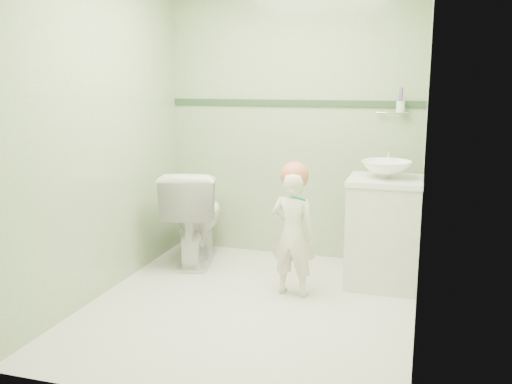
% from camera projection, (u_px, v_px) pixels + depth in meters
% --- Properties ---
extents(ground, '(2.50, 2.50, 0.00)m').
position_uv_depth(ground, '(250.00, 306.00, 3.87)').
color(ground, silver).
rests_on(ground, ground).
extents(room_shell, '(2.50, 2.54, 2.40)m').
position_uv_depth(room_shell, '(249.00, 133.00, 3.63)').
color(room_shell, '#8DB07D').
rests_on(room_shell, ground).
extents(trim_stripe, '(2.20, 0.02, 0.05)m').
position_uv_depth(trim_stripe, '(293.00, 103.00, 4.77)').
color(trim_stripe, '#2C462D').
rests_on(trim_stripe, room_shell).
extents(vanity, '(0.52, 0.50, 0.80)m').
position_uv_depth(vanity, '(383.00, 234.00, 4.21)').
color(vanity, beige).
rests_on(vanity, ground).
extents(counter, '(0.54, 0.52, 0.04)m').
position_uv_depth(counter, '(386.00, 180.00, 4.13)').
color(counter, white).
rests_on(counter, vanity).
extents(basin, '(0.37, 0.37, 0.13)m').
position_uv_depth(basin, '(386.00, 169.00, 4.11)').
color(basin, white).
rests_on(basin, counter).
extents(faucet, '(0.03, 0.13, 0.18)m').
position_uv_depth(faucet, '(388.00, 155.00, 4.27)').
color(faucet, silver).
rests_on(faucet, counter).
extents(cup_holder, '(0.26, 0.07, 0.21)m').
position_uv_depth(cup_holder, '(400.00, 107.00, 4.47)').
color(cup_holder, silver).
rests_on(cup_holder, room_shell).
extents(toilet, '(0.60, 0.87, 0.81)m').
position_uv_depth(toilet, '(195.00, 216.00, 4.75)').
color(toilet, white).
rests_on(toilet, ground).
extents(toddler, '(0.36, 0.26, 0.91)m').
position_uv_depth(toddler, '(293.00, 234.00, 4.00)').
color(toddler, beige).
rests_on(toddler, ground).
extents(hair_cap, '(0.20, 0.20, 0.20)m').
position_uv_depth(hair_cap, '(295.00, 176.00, 3.94)').
color(hair_cap, '#C56C4C').
rests_on(hair_cap, toddler).
extents(teal_toothbrush, '(0.11, 0.14, 0.08)m').
position_uv_depth(teal_toothbrush, '(298.00, 197.00, 3.80)').
color(teal_toothbrush, '#13826F').
rests_on(teal_toothbrush, toddler).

